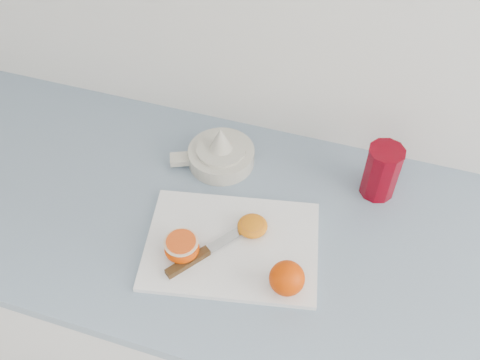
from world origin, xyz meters
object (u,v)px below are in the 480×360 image
at_px(counter, 282,330).
at_px(citrus_juicer, 220,153).
at_px(red_tumbler, 381,173).
at_px(half_orange, 182,247).
at_px(cutting_board, 232,245).

distance_m(counter, citrus_juicer, 0.54).
height_order(counter, citrus_juicer, citrus_juicer).
bearing_deg(red_tumbler, citrus_juicer, -176.61).
bearing_deg(counter, red_tumbler, 50.19).
xyz_separation_m(counter, half_orange, (-0.20, -0.12, 0.48)).
bearing_deg(citrus_juicer, cutting_board, -65.57).
bearing_deg(half_orange, red_tumbler, 40.31).
bearing_deg(citrus_juicer, half_orange, -87.16).
bearing_deg(counter, citrus_juicer, 144.45).
distance_m(cutting_board, half_orange, 0.11).
distance_m(cutting_board, red_tumbler, 0.36).
xyz_separation_m(cutting_board, citrus_juicer, (-0.10, 0.22, 0.02)).
xyz_separation_m(counter, citrus_juicer, (-0.22, 0.15, 0.47)).
distance_m(counter, red_tumbler, 0.55).
bearing_deg(red_tumbler, half_orange, -139.69).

